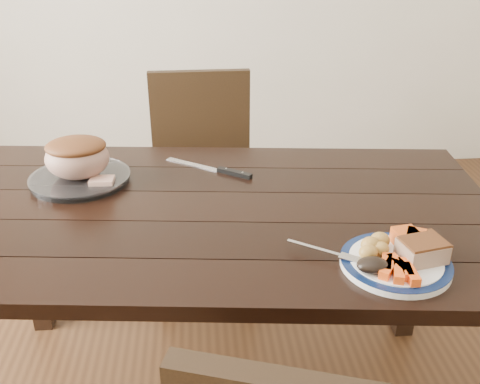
{
  "coord_description": "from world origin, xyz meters",
  "views": [
    {
      "loc": [
        -0.03,
        -1.33,
        1.45
      ],
      "look_at": [
        0.08,
        -0.02,
        0.8
      ],
      "focal_mm": 40.0,
      "sensor_mm": 36.0,
      "label": 1
    }
  ],
  "objects": [
    {
      "name": "roasted_potatoes",
      "position": [
        0.37,
        -0.31,
        0.79
      ],
      "size": [
        0.09,
        0.09,
        0.04
      ],
      "color": "gold",
      "rests_on": "dinner_plate"
    },
    {
      "name": "fork",
      "position": [
        0.26,
        -0.29,
        0.77
      ],
      "size": [
        0.16,
        0.11,
        0.0
      ],
      "rotation": [
        0.0,
        0.0,
        -0.6
      ],
      "color": "silver",
      "rests_on": "dinner_plate"
    },
    {
      "name": "serving_platter",
      "position": [
        -0.39,
        0.19,
        0.76
      ],
      "size": [
        0.3,
        0.3,
        0.02
      ],
      "primitive_type": "cylinder",
      "color": "white",
      "rests_on": "dining_table"
    },
    {
      "name": "roast_joint",
      "position": [
        -0.39,
        0.19,
        0.83
      ],
      "size": [
        0.19,
        0.16,
        0.12
      ],
      "primitive_type": "ellipsoid",
      "color": "#A67765",
      "rests_on": "serving_platter"
    },
    {
      "name": "chair_far",
      "position": [
        -0.01,
        0.74,
        0.52
      ],
      "size": [
        0.43,
        0.44,
        0.93
      ],
      "rotation": [
        0.0,
        0.0,
        3.16
      ],
      "color": "black",
      "rests_on": "ground"
    },
    {
      "name": "cut_slice",
      "position": [
        -0.32,
        0.14,
        0.78
      ],
      "size": [
        0.07,
        0.06,
        0.02
      ],
      "primitive_type": "cube",
      "rotation": [
        0.0,
        0.0,
        -0.04
      ],
      "color": "tan",
      "rests_on": "serving_platter"
    },
    {
      "name": "dining_table",
      "position": [
        0.0,
        0.0,
        0.66
      ],
      "size": [
        1.69,
        1.07,
        0.75
      ],
      "rotation": [
        0.0,
        0.0,
        -0.11
      ],
      "color": "black",
      "rests_on": "ground"
    },
    {
      "name": "pumpkin_wedges",
      "position": [
        0.47,
        -0.28,
        0.79
      ],
      "size": [
        0.09,
        0.07,
        0.04
      ],
      "color": "#E85419",
      "rests_on": "dinner_plate"
    },
    {
      "name": "carving_knife",
      "position": [
        0.05,
        0.23,
        0.76
      ],
      "size": [
        0.27,
        0.2,
        0.01
      ],
      "rotation": [
        0.0,
        0.0,
        -0.61
      ],
      "color": "silver",
      "rests_on": "dining_table"
    },
    {
      "name": "dark_mushroom",
      "position": [
        0.34,
        -0.38,
        0.79
      ],
      "size": [
        0.07,
        0.05,
        0.03
      ],
      "primitive_type": "ellipsoid",
      "color": "black",
      "rests_on": "dinner_plate"
    },
    {
      "name": "plate_rim",
      "position": [
        0.41,
        -0.34,
        0.77
      ],
      "size": [
        0.25,
        0.25,
        0.02
      ],
      "primitive_type": "torus",
      "color": "#0C1A3E",
      "rests_on": "dinner_plate"
    },
    {
      "name": "carrot_batons",
      "position": [
        0.4,
        -0.39,
        0.78
      ],
      "size": [
        0.08,
        0.11,
        0.02
      ],
      "color": "#F35214",
      "rests_on": "dinner_plate"
    },
    {
      "name": "dinner_plate",
      "position": [
        0.41,
        -0.34,
        0.76
      ],
      "size": [
        0.25,
        0.25,
        0.02
      ],
      "primitive_type": "cylinder",
      "color": "white",
      "rests_on": "dining_table"
    },
    {
      "name": "pork_slice",
      "position": [
        0.47,
        -0.34,
        0.79
      ],
      "size": [
        0.11,
        0.1,
        0.04
      ],
      "primitive_type": "cube",
      "rotation": [
        0.0,
        0.0,
        0.21
      ],
      "color": "tan",
      "rests_on": "dinner_plate"
    }
  ]
}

